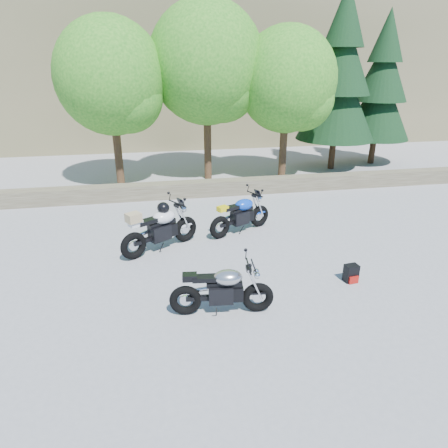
{
  "coord_description": "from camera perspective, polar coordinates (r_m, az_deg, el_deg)",
  "views": [
    {
      "loc": [
        -1.37,
        -7.43,
        4.24
      ],
      "look_at": [
        0.2,
        1.0,
        0.75
      ],
      "focal_mm": 32.0,
      "sensor_mm": 36.0,
      "label": 1
    }
  ],
  "objects": [
    {
      "name": "ground",
      "position": [
        8.66,
        -0.09,
        -7.16
      ],
      "size": [
        90.0,
        90.0,
        0.0
      ],
      "primitive_type": "plane",
      "color": "gray",
      "rests_on": "ground"
    },
    {
      "name": "white_bike",
      "position": [
        9.62,
        -9.18,
        -0.5
      ],
      "size": [
        1.91,
        1.25,
        1.18
      ],
      "rotation": [
        0.0,
        0.0,
        0.55
      ],
      "color": "black",
      "rests_on": "ground"
    },
    {
      "name": "backpack",
      "position": [
        8.72,
        17.71,
        -6.75
      ],
      "size": [
        0.3,
        0.26,
        0.37
      ],
      "rotation": [
        0.0,
        0.0,
        0.13
      ],
      "color": "black",
      "rests_on": "ground"
    },
    {
      "name": "blue_bike",
      "position": [
        10.56,
        2.42,
        1.28
      ],
      "size": [
        1.83,
        1.01,
        0.99
      ],
      "rotation": [
        0.0,
        0.0,
        0.46
      ],
      "color": "black",
      "rests_on": "ground"
    },
    {
      "name": "tree_decid_left",
      "position": [
        14.61,
        -15.44,
        19.04
      ],
      "size": [
        3.67,
        3.67,
        5.62
      ],
      "color": "#382314",
      "rests_on": "ground"
    },
    {
      "name": "conifer_far",
      "position": [
        18.97,
        21.54,
        17.78
      ],
      "size": [
        2.82,
        2.82,
        6.27
      ],
      "color": "#382314",
      "rests_on": "ground"
    },
    {
      "name": "hillside",
      "position": [
        35.84,
        -3.97,
        27.33
      ],
      "size": [
        80.0,
        30.0,
        15.0
      ],
      "primitive_type": "cube",
      "color": "brown",
      "rests_on": "ground"
    },
    {
      "name": "stone_wall",
      "position": [
        13.6,
        -4.33,
        5.03
      ],
      "size": [
        22.0,
        0.55,
        0.5
      ],
      "primitive_type": "cube",
      "color": "brown",
      "rests_on": "ground"
    },
    {
      "name": "conifer_near",
      "position": [
        17.37,
        16.23,
        19.5
      ],
      "size": [
        3.17,
        3.17,
        7.06
      ],
      "color": "#382314",
      "rests_on": "ground"
    },
    {
      "name": "tree_decid_right",
      "position": [
        15.25,
        9.41,
        19.09
      ],
      "size": [
        3.54,
        3.54,
        5.41
      ],
      "color": "#382314",
      "rests_on": "ground"
    },
    {
      "name": "tree_decid_mid",
      "position": [
        15.14,
        -2.05,
        21.38
      ],
      "size": [
        4.08,
        4.08,
        6.24
      ],
      "color": "#382314",
      "rests_on": "ground"
    },
    {
      "name": "silver_bike",
      "position": [
        7.2,
        -0.21,
        -9.48
      ],
      "size": [
        1.89,
        0.6,
        0.95
      ],
      "rotation": [
        0.0,
        0.0,
        -0.11
      ],
      "color": "black",
      "rests_on": "ground"
    }
  ]
}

